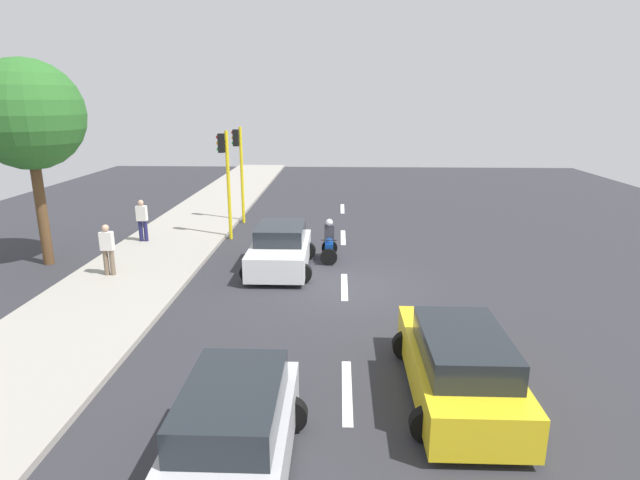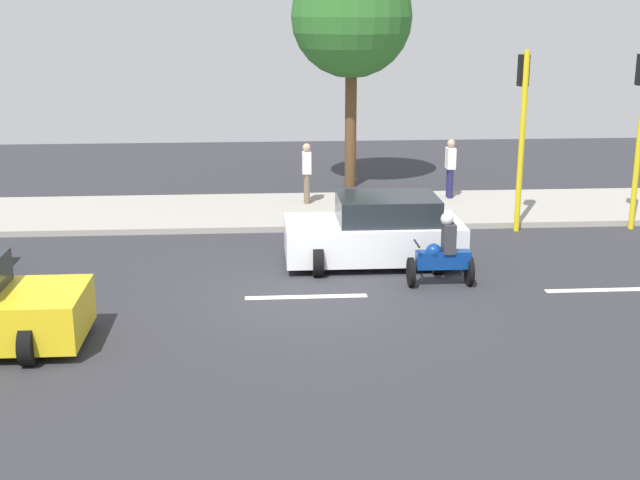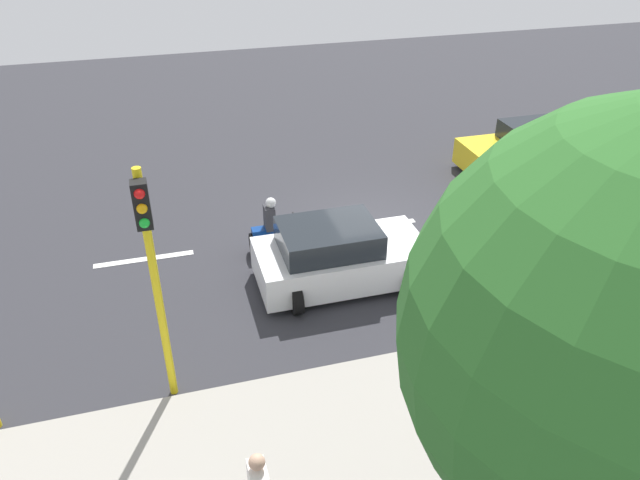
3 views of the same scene
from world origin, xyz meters
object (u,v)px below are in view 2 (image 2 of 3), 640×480
object	(u,v)px
pedestrian_near_signal	(450,166)
street_tree_center	(352,18)
motorcycle	(442,255)
traffic_light_corner	(640,114)
car_white	(376,232)
traffic_light_midblock	(522,115)
pedestrian_by_tree	(307,171)

from	to	relation	value
pedestrian_near_signal	street_tree_center	bearing A→B (deg)	46.55
motorcycle	pedestrian_near_signal	size ratio (longest dim) A/B	0.91
traffic_light_corner	street_tree_center	world-z (taller)	street_tree_center
car_white	street_tree_center	xyz separation A→B (m)	(8.39, -0.31, 4.47)
motorcycle	street_tree_center	world-z (taller)	street_tree_center
car_white	traffic_light_midblock	world-z (taller)	traffic_light_midblock
motorcycle	pedestrian_by_tree	size ratio (longest dim) A/B	0.91
pedestrian_by_tree	motorcycle	bearing A→B (deg)	-161.69
car_white	pedestrian_near_signal	world-z (taller)	pedestrian_near_signal
street_tree_center	car_white	bearing A→B (deg)	177.91
motorcycle	traffic_light_corner	xyz separation A→B (m)	(4.31, -5.81, 2.29)
motorcycle	pedestrian_by_tree	distance (m)	7.52
car_white	traffic_light_corner	distance (m)	7.75
pedestrian_near_signal	traffic_light_midblock	world-z (taller)	traffic_light_midblock
pedestrian_near_signal	traffic_light_corner	size ratio (longest dim) A/B	0.38
traffic_light_midblock	car_white	bearing A→B (deg)	123.89
motorcycle	street_tree_center	xyz separation A→B (m)	(10.05, 0.82, 4.54)
pedestrian_by_tree	traffic_light_corner	distance (m)	8.84
motorcycle	pedestrian_near_signal	xyz separation A→B (m)	(7.56, -1.81, 0.42)
pedestrian_near_signal	pedestrian_by_tree	world-z (taller)	same
motorcycle	pedestrian_near_signal	world-z (taller)	pedestrian_near_signal
pedestrian_by_tree	traffic_light_midblock	distance (m)	6.18
street_tree_center	traffic_light_corner	bearing A→B (deg)	-130.89
pedestrian_by_tree	street_tree_center	size ratio (longest dim) A/B	0.24
motorcycle	pedestrian_by_tree	xyz separation A→B (m)	(7.12, 2.36, 0.42)
traffic_light_corner	street_tree_center	size ratio (longest dim) A/B	0.64
pedestrian_by_tree	traffic_light_midblock	world-z (taller)	traffic_light_midblock
pedestrian_near_signal	car_white	bearing A→B (deg)	153.54
traffic_light_corner	pedestrian_near_signal	bearing A→B (deg)	50.90
pedestrian_by_tree	traffic_light_corner	xyz separation A→B (m)	(-2.81, -8.16, 1.87)
car_white	street_tree_center	world-z (taller)	street_tree_center
traffic_light_midblock	pedestrian_near_signal	bearing A→B (deg)	17.18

